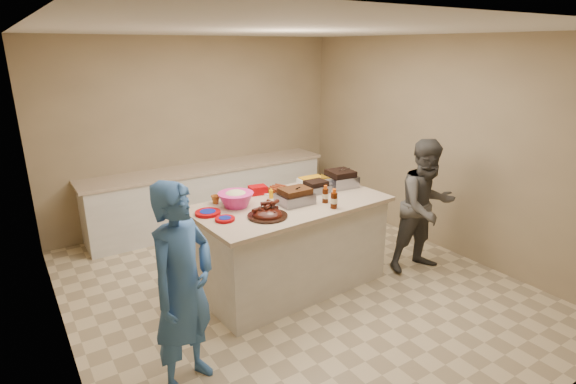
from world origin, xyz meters
TOP-DOWN VIEW (x-y plane):
  - room at (0.00, 0.00)m, footprint 4.50×5.00m
  - back_counter at (0.00, 2.20)m, footprint 3.60×0.64m
  - island at (0.01, 0.04)m, footprint 2.13×1.21m
  - rib_platter at (-0.42, -0.20)m, footprint 0.44×0.44m
  - pulled_pork_tray at (0.02, -0.02)m, footprint 0.36×0.27m
  - brisket_tray at (0.44, 0.18)m, footprint 0.28×0.23m
  - roasting_pan at (0.81, 0.20)m, footprint 0.36×0.36m
  - coleslaw_bowl at (-0.54, 0.24)m, footprint 0.39×0.39m
  - sausage_plate at (0.05, 0.42)m, footprint 0.43×0.43m
  - mac_cheese_dish at (0.60, 0.46)m, footprint 0.32×0.24m
  - bbq_bottle_a at (0.28, -0.35)m, footprint 0.07×0.07m
  - bbq_bottle_b at (0.31, -0.17)m, footprint 0.07×0.07m
  - mustard_bottle at (-0.10, 0.26)m, footprint 0.05×0.05m
  - sauce_bowl at (-0.00, 0.29)m, footprint 0.15×0.05m
  - plate_stack_large at (-0.88, 0.19)m, footprint 0.27×0.27m
  - plate_stack_small at (-0.80, -0.05)m, footprint 0.20×0.20m
  - plastic_cup at (-0.68, 0.44)m, footprint 0.10×0.09m
  - basket_stack at (-0.15, 0.47)m, footprint 0.21×0.17m
  - guest_blue at (-1.51, -0.80)m, footprint 1.36×1.76m
  - guest_gray at (1.54, -0.49)m, footprint 1.04×1.69m

SIDE VIEW (x-z plane):
  - room at x=0.00m, z-range -1.35..1.35m
  - island at x=0.01m, z-range -0.49..0.49m
  - guest_blue at x=-1.51m, z-range -0.20..0.20m
  - guest_gray at x=1.54m, z-range -0.30..0.30m
  - back_counter at x=0.00m, z-range 0.00..0.90m
  - rib_platter at x=-0.42m, z-range 0.90..1.06m
  - pulled_pork_tray at x=0.02m, z-range 0.93..1.04m
  - brisket_tray at x=0.44m, z-range 0.94..1.02m
  - roasting_pan at x=0.81m, z-range 0.92..1.05m
  - coleslaw_bowl at x=-0.54m, z-range 0.86..1.11m
  - sausage_plate at x=0.05m, z-range 0.95..1.01m
  - mac_cheese_dish at x=0.60m, z-range 0.94..1.02m
  - bbq_bottle_a at x=0.28m, z-range 0.88..1.08m
  - bbq_bottle_b at x=0.31m, z-range 0.89..1.08m
  - mustard_bottle at x=-0.10m, z-range 0.92..1.04m
  - sauce_bowl at x=0.00m, z-range 0.91..1.06m
  - plate_stack_large at x=-0.88m, z-range 0.97..1.00m
  - plate_stack_small at x=-0.80m, z-range 0.97..1.00m
  - plastic_cup at x=-0.68m, z-range 0.93..1.03m
  - basket_stack at x=-0.15m, z-range 0.93..1.03m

